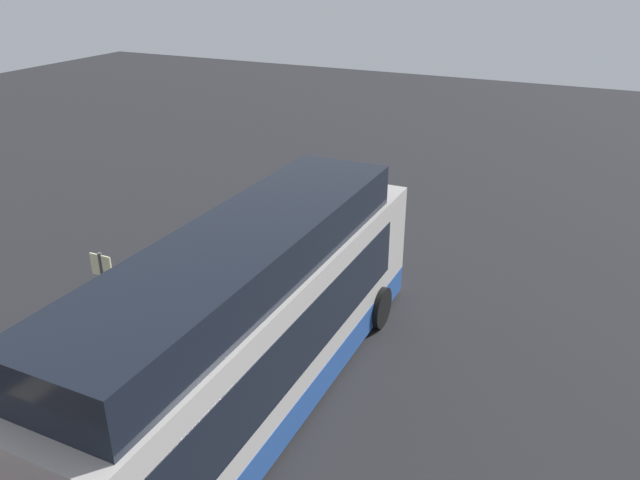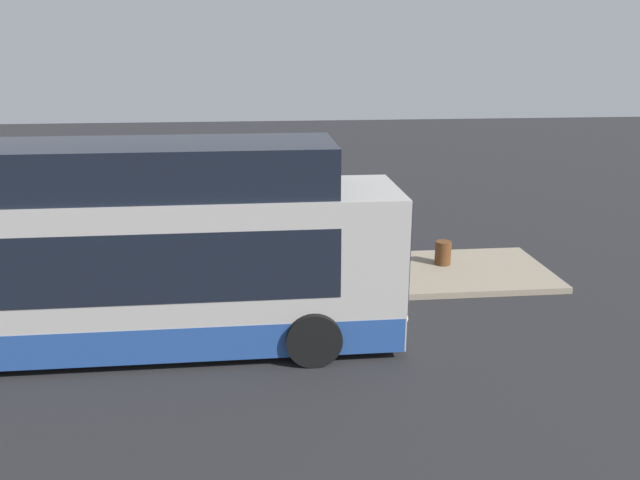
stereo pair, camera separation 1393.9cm
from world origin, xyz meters
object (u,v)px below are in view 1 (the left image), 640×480
Objects in this scene: passenger_waiting at (179,322)px; sign_post at (105,287)px; trash_bin at (282,222)px; passenger_boarding at (168,285)px; suitcase at (193,353)px; bus_lead at (257,327)px.

passenger_waiting is 1.98m from sign_post.
passenger_boarding is at bearing -179.16° from trash_bin.
suitcase is 1.30× the size of trash_bin.
bus_lead is at bearing -93.74° from sign_post.
sign_post is (-0.30, 1.85, 0.65)m from passenger_waiting.
bus_lead is at bearing -121.84° from passenger_waiting.
sign_post reaches higher than passenger_waiting.
suitcase is at bearing 81.11° from bus_lead.
passenger_boarding reaches higher than trash_bin.
suitcase is at bearing -166.62° from trash_bin.
bus_lead reaches higher than passenger_waiting.
passenger_boarding is at bearing -23.96° from sign_post.
trash_bin is (6.21, 0.09, -0.64)m from passenger_boarding.
bus_lead reaches higher than passenger_boarding.
passenger_boarding is 0.76× the size of sign_post.
bus_lead is at bearing -98.89° from suitcase.
passenger_boarding is 2.34m from suitcase.
passenger_boarding is (1.75, 3.70, -0.76)m from bus_lead.
passenger_waiting is at bearing 62.88° from suitcase.
bus_lead is at bearing 145.44° from passenger_boarding.
bus_lead is 4.16m from passenger_boarding.
passenger_boarding is 2.78× the size of trash_bin.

